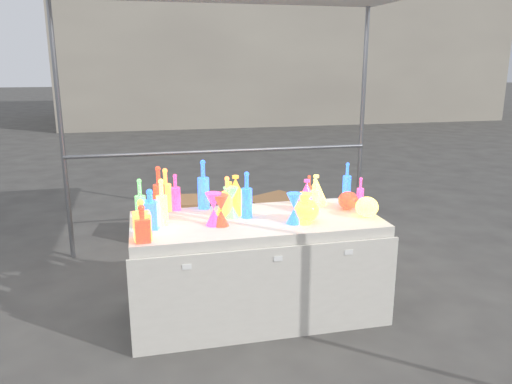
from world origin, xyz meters
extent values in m
plane|color=#5B5954|center=(0.00, 0.00, 0.00)|extent=(80.00, 80.00, 0.00)
cylinder|color=gray|center=(-1.50, 1.50, 1.20)|extent=(0.04, 0.04, 2.40)
cylinder|color=gray|center=(1.50, 1.50, 1.20)|extent=(0.04, 0.04, 2.40)
cylinder|color=gray|center=(0.00, 1.47, 1.00)|extent=(3.00, 0.04, 0.04)
cube|color=silver|center=(0.00, 0.00, 0.38)|extent=(1.80, 0.80, 0.75)
cube|color=silver|center=(0.00, -0.42, 0.34)|extent=(1.84, 0.02, 0.68)
cube|color=white|center=(-0.55, -0.43, 0.60)|extent=(0.06, 0.00, 0.03)
cube|color=white|center=(0.05, -0.43, 0.60)|extent=(0.06, 0.00, 0.03)
cube|color=white|center=(0.55, -0.43, 0.60)|extent=(0.06, 0.00, 0.03)
cube|color=#B0A793|center=(4.00, 14.00, 3.00)|extent=(14.00, 6.00, 6.00)
cube|color=#B07C4F|center=(-0.43, 1.76, 0.23)|extent=(0.67, 0.53, 0.45)
cube|color=#B07C4F|center=(0.94, 2.98, 0.03)|extent=(0.88, 0.80, 0.06)
camera|label=1|loc=(-0.79, -3.39, 1.85)|focal=35.00mm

